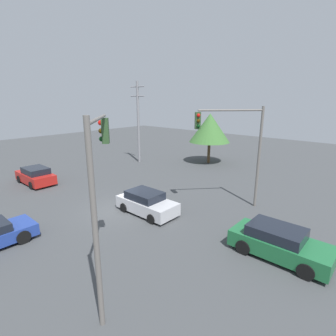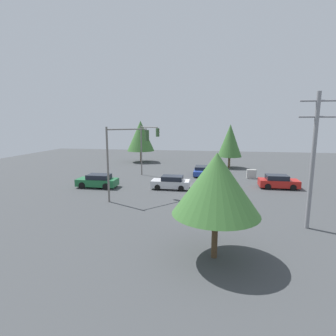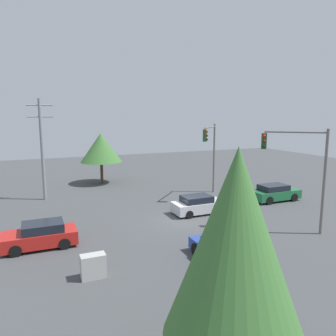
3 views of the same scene
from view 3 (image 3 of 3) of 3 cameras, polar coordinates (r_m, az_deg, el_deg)
The scene contains 11 objects.
ground_plane at distance 24.64m, azimuth 2.67°, elevation -8.96°, with size 80.00×80.00×0.00m, color #424447.
sedan_silver at distance 26.01m, azimuth 5.30°, elevation -6.41°, with size 4.12×1.98×1.44m.
sedan_red at distance 20.99m, azimuth -21.33°, elevation -10.88°, with size 4.17×2.01×1.48m.
sedan_green at distance 31.18m, azimuth 18.09°, elevation -4.12°, with size 4.47×2.02×1.48m.
sedan_blue at distance 17.93m, azimuth 9.61°, elevation -14.21°, with size 1.99×4.34×1.24m.
traffic_signal_main at distance 30.98m, azimuth 7.48°, elevation 3.60°, with size 3.15×3.43×6.81m.
traffic_signal_cross at distance 22.82m, azimuth 22.06°, elevation 0.95°, with size 3.14×2.86×6.85m.
utility_pole_tall at distance 31.45m, azimuth -21.09°, elevation 3.44°, with size 2.20×0.28×9.11m.
electrical_cabinet at distance 16.68m, azimuth -12.90°, elevation -16.33°, with size 1.18×0.62×1.16m, color #B2B2AD.
tree_far at distance 37.32m, azimuth -11.60°, elevation 3.48°, with size 4.58×4.58×5.65m.
tree_right at distance 8.96m, azimuth 11.67°, elevation -12.92°, with size 3.83×3.83×6.97m.
Camera 3 is at (10.22, 21.04, 7.75)m, focal length 35.00 mm.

